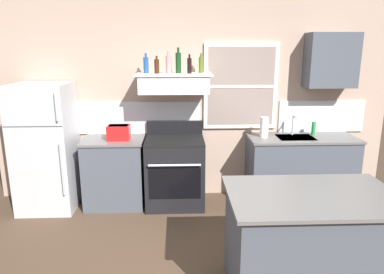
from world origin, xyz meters
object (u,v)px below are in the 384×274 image
at_px(stove_range, 175,171).
at_px(bottle_olive_oil_square, 201,65).
at_px(refrigerator, 46,147).
at_px(paper_towel_roll, 264,127).
at_px(toaster, 119,132).
at_px(bottle_brown_stout, 157,66).
at_px(bottle_dark_green_wine, 178,62).
at_px(dish_soap_bottle, 314,128).
at_px(bottle_balsamic_dark, 189,65).
at_px(bottle_blue_liqueur, 146,65).
at_px(kitchen_island, 309,244).
at_px(bottle_rose_pink, 169,64).

distance_m(stove_range, bottle_olive_oil_square, 1.44).
height_order(refrigerator, paper_towel_roll, refrigerator).
bearing_deg(toaster, bottle_olive_oil_square, 9.18).
xyz_separation_m(bottle_brown_stout, bottle_dark_green_wine, (0.27, 0.05, 0.04)).
bearing_deg(dish_soap_bottle, bottle_dark_green_wine, -179.08).
bearing_deg(toaster, stove_range, 1.52).
bearing_deg(bottle_balsamic_dark, bottle_blue_liqueur, 174.00).
bearing_deg(kitchen_island, bottle_olive_oil_square, 111.80).
relative_size(bottle_dark_green_wine, kitchen_island, 0.23).
bearing_deg(bottle_brown_stout, bottle_dark_green_wine, 11.30).
xyz_separation_m(stove_range, bottle_dark_green_wine, (0.06, 0.11, 1.41)).
distance_m(toaster, stove_range, 0.90).
height_order(bottle_dark_green_wine, dish_soap_bottle, bottle_dark_green_wine).
bearing_deg(refrigerator, bottle_balsamic_dark, 2.50).
bearing_deg(bottle_olive_oil_square, toaster, -170.82).
distance_m(bottle_balsamic_dark, dish_soap_bottle, 1.88).
bearing_deg(bottle_blue_liqueur, paper_towel_roll, -2.92).
relative_size(bottle_dark_green_wine, paper_towel_roll, 1.18).
distance_m(bottle_rose_pink, bottle_balsamic_dark, 0.26).
bearing_deg(kitchen_island, stove_range, 121.93).
relative_size(bottle_brown_stout, bottle_rose_pink, 0.80).
bearing_deg(dish_soap_bottle, bottle_brown_stout, -177.72).
bearing_deg(toaster, bottle_brown_stout, 8.27).
relative_size(bottle_blue_liqueur, kitchen_island, 0.18).
bearing_deg(bottle_brown_stout, bottle_rose_pink, -5.74).
relative_size(paper_towel_roll, dish_soap_bottle, 1.50).
relative_size(toaster, stove_range, 0.27).
height_order(bottle_olive_oil_square, kitchen_island, bottle_olive_oil_square).
xyz_separation_m(stove_range, bottle_blue_liqueur, (-0.35, 0.12, 1.39)).
bearing_deg(refrigerator, kitchen_island, -32.99).
bearing_deg(bottle_olive_oil_square, dish_soap_bottle, -0.58).
relative_size(bottle_balsamic_dark, bottle_olive_oil_square, 0.96).
height_order(bottle_rose_pink, dish_soap_bottle, bottle_rose_pink).
bearing_deg(bottle_balsamic_dark, bottle_rose_pink, -175.94).
height_order(paper_towel_roll, dish_soap_bottle, paper_towel_roll).
distance_m(bottle_rose_pink, kitchen_island, 2.64).
relative_size(bottle_olive_oil_square, kitchen_island, 0.18).
distance_m(refrigerator, stove_range, 1.69).
xyz_separation_m(bottle_brown_stout, bottle_rose_pink, (0.15, -0.01, 0.02)).
bearing_deg(bottle_balsamic_dark, dish_soap_bottle, 2.70).
distance_m(toaster, bottle_balsamic_dark, 1.24).
bearing_deg(bottle_balsamic_dark, bottle_olive_oil_square, 32.00).
bearing_deg(bottle_rose_pink, bottle_balsamic_dark, 4.06).
bearing_deg(dish_soap_bottle, toaster, -176.55).
distance_m(refrigerator, bottle_olive_oil_square, 2.26).
bearing_deg(kitchen_island, bottle_dark_green_wine, 119.18).
xyz_separation_m(bottle_brown_stout, dish_soap_bottle, (2.09, 0.08, -0.84)).
bearing_deg(stove_range, kitchen_island, -58.07).
distance_m(bottle_blue_liqueur, bottle_brown_stout, 0.15).
bearing_deg(toaster, refrigerator, -179.76).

